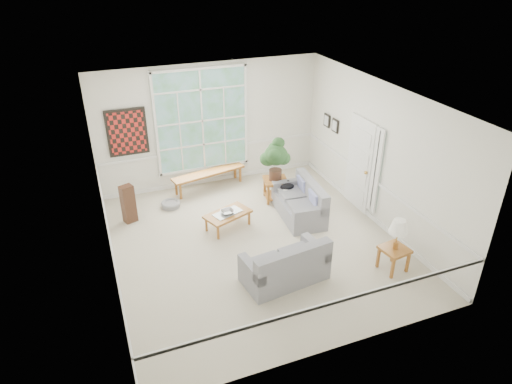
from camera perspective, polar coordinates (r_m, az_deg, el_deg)
floor at (r=9.29m, az=-0.13°, el=-6.40°), size 5.50×6.00×0.01m
ceiling at (r=7.97m, az=-0.15°, el=11.67°), size 5.50×6.00×0.02m
wall_back at (r=11.16m, az=-5.76°, el=8.32°), size 5.50×0.02×3.00m
wall_front at (r=6.23m, az=10.00°, el=-9.52°), size 5.50×0.02×3.00m
wall_left at (r=8.07m, az=-18.68°, el=-1.28°), size 0.02×6.00×3.00m
wall_right at (r=9.77m, az=15.14°, el=4.48°), size 0.02×6.00×3.00m
window_back at (r=11.02m, az=-6.75°, el=8.84°), size 2.30×0.08×2.40m
entry_door at (r=10.37m, az=12.77°, el=3.45°), size 0.08×0.90×2.10m
door_sidelight at (r=9.86m, az=14.79°, el=2.52°), size 0.08×0.26×1.90m
wall_art at (r=10.76m, az=-15.81°, el=7.18°), size 0.90×0.06×1.10m
wall_frame_near at (r=11.07m, az=9.83°, el=8.16°), size 0.04×0.26×0.32m
wall_frame_far at (r=11.39m, az=8.81°, el=8.82°), size 0.04×0.26×0.32m
loveseat_right at (r=10.00m, az=5.40°, el=-1.02°), size 0.91×1.56×0.81m
loveseat_front at (r=8.14m, az=3.61°, el=-8.60°), size 1.57×0.95×0.80m
coffee_table at (r=9.69m, az=-3.53°, el=-3.55°), size 1.08×0.83×0.36m
pewter_bowl at (r=9.56m, az=-3.57°, el=-2.47°), size 0.38×0.38×0.08m
window_bench at (r=11.30m, az=-5.90°, el=1.50°), size 1.90×0.75×0.43m
end_table at (r=10.70m, az=2.43°, el=0.32°), size 0.63×0.63×0.54m
houseplant at (r=10.36m, az=2.48°, el=4.05°), size 0.68×0.68×1.00m
side_table at (r=8.82m, az=16.76°, el=-8.00°), size 0.52×0.52×0.47m
table_lamp at (r=8.54m, az=17.28°, el=-5.07°), size 0.47×0.47×0.59m
pet_bed at (r=10.67m, az=-10.62°, el=-1.52°), size 0.54×0.54×0.13m
floor_speaker at (r=10.15m, az=-15.67°, el=-1.44°), size 0.32×0.29×0.86m
cat at (r=10.37m, az=3.92°, el=0.70°), size 0.37×0.30×0.16m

